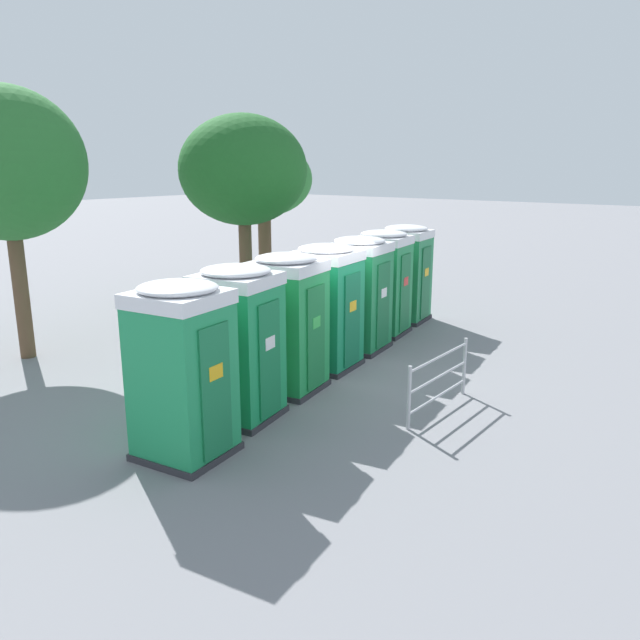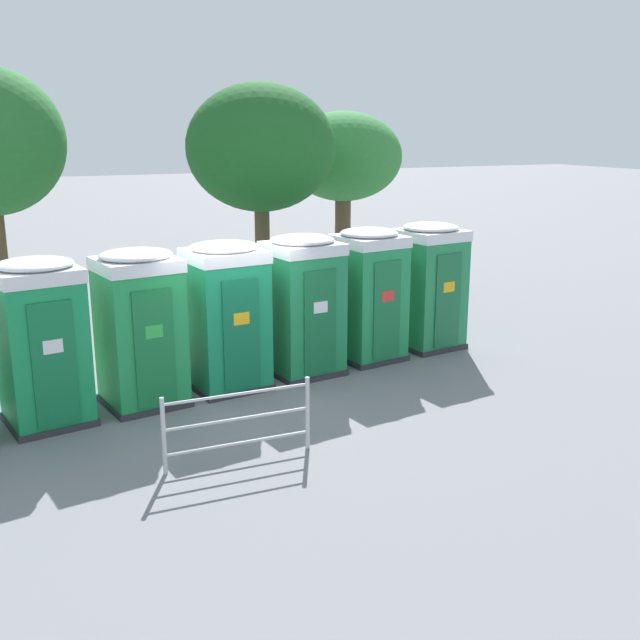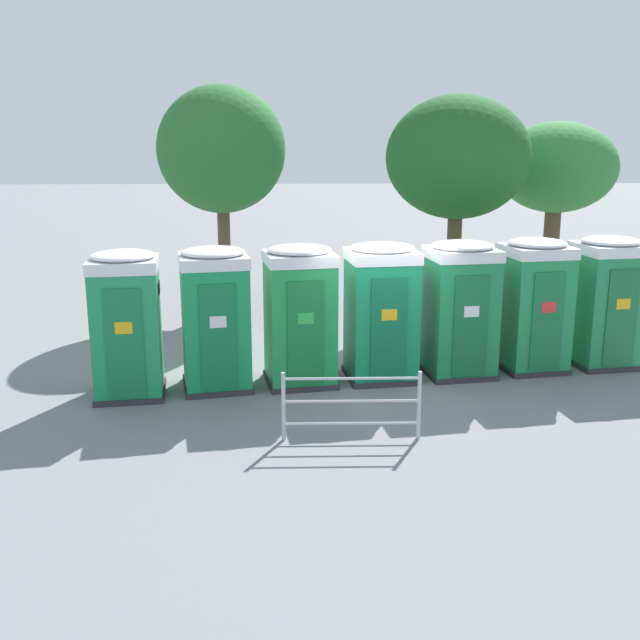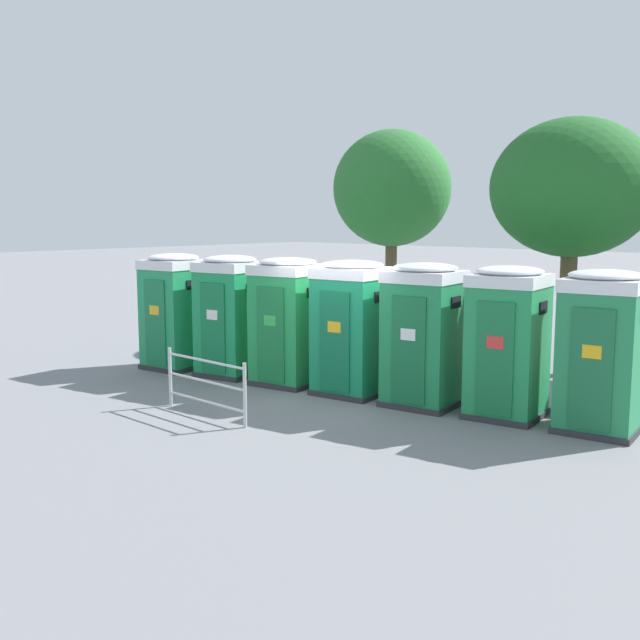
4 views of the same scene
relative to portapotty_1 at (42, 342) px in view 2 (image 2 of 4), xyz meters
name	(u,v)px [view 2 (image 2 of 4)]	position (x,y,z in m)	size (l,w,h in m)	color
ground_plane	(230,387)	(2.99, 0.39, -1.28)	(120.00, 120.00, 0.00)	slate
portapotty_1	(42,342)	(0.00, 0.00, 0.00)	(1.39, 1.40, 2.54)	#2D2D33
portapotty_2	(140,328)	(1.49, 0.21, 0.00)	(1.40, 1.39, 2.54)	#2D2D33
portapotty_3	(226,315)	(2.98, 0.43, 0.00)	(1.38, 1.35, 2.54)	#2D2D33
portapotty_4	(303,304)	(4.47, 0.62, 0.00)	(1.38, 1.36, 2.54)	#2D2D33
portapotty_5	(368,294)	(5.95, 0.91, 0.00)	(1.34, 1.37, 2.54)	#2D2D33
portapotty_6	(429,285)	(7.44, 1.13, 0.00)	(1.35, 1.36, 2.54)	#2D2D33
street_tree_0	(261,149)	(5.21, 4.77, 2.61)	(3.34, 3.34, 5.35)	brown
street_tree_2	(343,158)	(8.27, 6.81, 2.28)	(3.11, 3.11, 4.78)	brown
event_barrier	(238,421)	(2.22, -2.47, -0.72)	(2.06, 0.08, 1.05)	#B7B7BC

